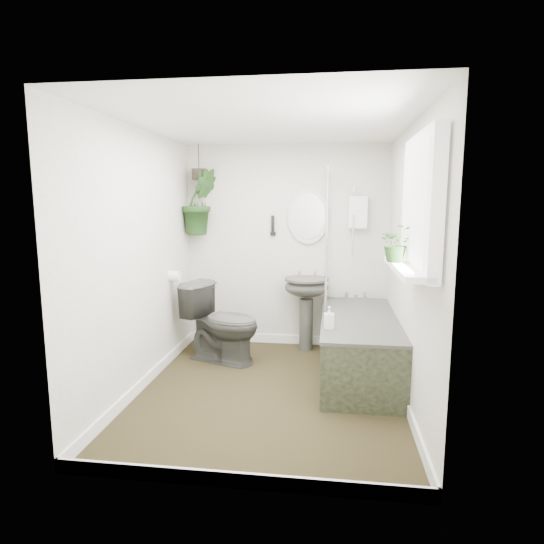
# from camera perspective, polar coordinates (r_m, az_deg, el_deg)

# --- Properties ---
(floor) EXTENTS (2.30, 2.80, 0.02)m
(floor) POSITION_cam_1_polar(r_m,az_deg,el_deg) (4.18, -0.28, -14.85)
(floor) COLOR black
(floor) RESTS_ON ground
(ceiling) EXTENTS (2.30, 2.80, 0.02)m
(ceiling) POSITION_cam_1_polar(r_m,az_deg,el_deg) (3.88, -0.31, 18.38)
(ceiling) COLOR white
(ceiling) RESTS_ON ground
(wall_back) EXTENTS (2.30, 0.02, 2.30)m
(wall_back) POSITION_cam_1_polar(r_m,az_deg,el_deg) (5.25, 1.80, 3.19)
(wall_back) COLOR silver
(wall_back) RESTS_ON ground
(wall_front) EXTENTS (2.30, 0.02, 2.30)m
(wall_front) POSITION_cam_1_polar(r_m,az_deg,el_deg) (2.49, -4.70, -3.23)
(wall_front) COLOR silver
(wall_front) RESTS_ON ground
(wall_left) EXTENTS (0.02, 2.80, 2.30)m
(wall_left) POSITION_cam_1_polar(r_m,az_deg,el_deg) (4.18, -16.27, 1.36)
(wall_left) COLOR silver
(wall_left) RESTS_ON ground
(wall_right) EXTENTS (0.02, 2.80, 2.30)m
(wall_right) POSITION_cam_1_polar(r_m,az_deg,el_deg) (3.88, 16.96, 0.77)
(wall_right) COLOR silver
(wall_right) RESTS_ON ground
(skirting) EXTENTS (2.30, 2.80, 0.10)m
(skirting) POSITION_cam_1_polar(r_m,az_deg,el_deg) (4.15, -0.28, -14.09)
(skirting) COLOR white
(skirting) RESTS_ON floor
(bathtub) EXTENTS (0.72, 1.72, 0.58)m
(bathtub) POSITION_cam_1_polar(r_m,az_deg,el_deg) (4.51, 10.85, -9.09)
(bathtub) COLOR #383934
(bathtub) RESTS_ON floor
(bath_screen) EXTENTS (0.04, 0.72, 1.40)m
(bath_screen) POSITION_cam_1_polar(r_m,az_deg,el_deg) (4.79, 6.92, 4.15)
(bath_screen) COLOR silver
(bath_screen) RESTS_ON bathtub
(shower_box) EXTENTS (0.20, 0.10, 0.35)m
(shower_box) POSITION_cam_1_polar(r_m,az_deg,el_deg) (5.14, 10.73, 7.39)
(shower_box) COLOR white
(shower_box) RESTS_ON wall_back
(oval_mirror) EXTENTS (0.46, 0.03, 0.62)m
(oval_mirror) POSITION_cam_1_polar(r_m,az_deg,el_deg) (5.17, 4.55, 6.96)
(oval_mirror) COLOR beige
(oval_mirror) RESTS_ON wall_back
(wall_sconce) EXTENTS (0.04, 0.04, 0.22)m
(wall_sconce) POSITION_cam_1_polar(r_m,az_deg,el_deg) (5.20, 0.10, 5.90)
(wall_sconce) COLOR black
(wall_sconce) RESTS_ON wall_back
(toilet_roll_holder) EXTENTS (0.11, 0.11, 0.11)m
(toilet_roll_holder) POSITION_cam_1_polar(r_m,az_deg,el_deg) (4.83, -12.17, -0.49)
(toilet_roll_holder) COLOR white
(toilet_roll_holder) RESTS_ON wall_left
(window_recess) EXTENTS (0.08, 1.00, 0.90)m
(window_recess) POSITION_cam_1_polar(r_m,az_deg,el_deg) (3.14, 18.17, 8.06)
(window_recess) COLOR white
(window_recess) RESTS_ON wall_right
(window_sill) EXTENTS (0.18, 1.00, 0.04)m
(window_sill) POSITION_cam_1_polar(r_m,az_deg,el_deg) (3.16, 16.56, 0.49)
(window_sill) COLOR white
(window_sill) RESTS_ON wall_right
(window_blinds) EXTENTS (0.01, 0.86, 0.76)m
(window_blinds) POSITION_cam_1_polar(r_m,az_deg,el_deg) (3.13, 17.36, 8.10)
(window_blinds) COLOR white
(window_blinds) RESTS_ON wall_right
(toilet) EXTENTS (0.92, 0.71, 0.83)m
(toilet) POSITION_cam_1_polar(r_m,az_deg,el_deg) (4.81, -6.24, -6.32)
(toilet) COLOR #383934
(toilet) RESTS_ON floor
(pedestal_sink) EXTENTS (0.50, 0.44, 0.83)m
(pedestal_sink) POSITION_cam_1_polar(r_m,az_deg,el_deg) (5.14, 4.30, -5.26)
(pedestal_sink) COLOR #383934
(pedestal_sink) RESTS_ON floor
(sill_plant) EXTENTS (0.26, 0.23, 0.26)m
(sill_plant) POSITION_cam_1_polar(r_m,az_deg,el_deg) (3.29, 15.38, 3.54)
(sill_plant) COLOR black
(sill_plant) RESTS_ON window_sill
(hanging_plant) EXTENTS (0.52, 0.50, 0.74)m
(hanging_plant) POSITION_cam_1_polar(r_m,az_deg,el_deg) (5.25, -9.06, 8.67)
(hanging_plant) COLOR black
(hanging_plant) RESTS_ON ceiling
(soap_bottle) EXTENTS (0.09, 0.09, 0.19)m
(soap_bottle) POSITION_cam_1_polar(r_m,az_deg,el_deg) (3.98, 7.17, -5.67)
(soap_bottle) COLOR black
(soap_bottle) RESTS_ON bathtub
(hanging_pot) EXTENTS (0.16, 0.16, 0.12)m
(hanging_pot) POSITION_cam_1_polar(r_m,az_deg,el_deg) (5.26, -9.15, 12.03)
(hanging_pot) COLOR #2B221D
(hanging_pot) RESTS_ON ceiling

